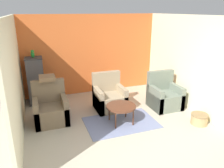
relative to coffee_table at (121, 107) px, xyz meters
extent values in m
plane|color=#B2A893|center=(-0.08, -1.48, -0.41)|extent=(20.00, 20.00, 0.00)
cube|color=orange|center=(-0.08, 2.33, 0.82)|extent=(4.32, 0.06, 2.46)
cube|color=beige|center=(-2.21, 0.41, 0.82)|extent=(0.06, 3.77, 2.46)
cube|color=beige|center=(2.05, 0.41, 0.82)|extent=(0.06, 3.77, 2.46)
cube|color=slate|center=(0.00, 0.00, -0.40)|extent=(1.68, 1.11, 0.01)
cylinder|color=#512D1E|center=(0.00, 0.00, 0.02)|extent=(0.70, 0.70, 0.04)
cylinder|color=#512D1E|center=(-0.22, -0.22, -0.20)|extent=(0.04, 0.04, 0.41)
cylinder|color=#512D1E|center=(0.22, -0.22, -0.20)|extent=(0.04, 0.04, 0.41)
cylinder|color=#512D1E|center=(-0.22, 0.22, -0.20)|extent=(0.04, 0.04, 0.41)
cylinder|color=#512D1E|center=(0.22, 0.22, -0.20)|extent=(0.04, 0.04, 0.41)
cube|color=#7A664C|center=(-1.55, 0.59, -0.19)|extent=(0.77, 0.74, 0.44)
cube|color=#7A664C|center=(-1.55, 0.89, 0.30)|extent=(0.77, 0.14, 0.55)
cube|color=#7A664C|center=(-1.88, 0.59, -0.09)|extent=(0.12, 0.74, 0.63)
cube|color=#7A664C|center=(-1.22, 0.59, -0.09)|extent=(0.12, 0.74, 0.63)
cube|color=slate|center=(1.45, 0.39, -0.19)|extent=(0.77, 0.74, 0.44)
cube|color=slate|center=(1.45, 0.69, 0.30)|extent=(0.77, 0.14, 0.55)
cube|color=slate|center=(1.13, 0.39, -0.09)|extent=(0.12, 0.74, 0.63)
cube|color=slate|center=(1.78, 0.39, -0.09)|extent=(0.12, 0.74, 0.63)
cube|color=#9E896B|center=(0.00, 0.80, -0.19)|extent=(0.77, 0.74, 0.44)
cube|color=#9E896B|center=(0.00, 1.10, 0.30)|extent=(0.77, 0.14, 0.55)
cube|color=#9E896B|center=(-0.33, 0.80, -0.09)|extent=(0.12, 0.74, 0.63)
cube|color=#9E896B|center=(0.33, 0.80, -0.09)|extent=(0.12, 0.74, 0.63)
cube|color=#353539|center=(-1.82, 1.94, -0.37)|extent=(0.49, 0.49, 0.07)
cube|color=#4C4C51|center=(-1.82, 1.94, 0.28)|extent=(0.44, 0.44, 1.23)
cube|color=#353539|center=(-1.82, 1.94, 0.91)|extent=(0.47, 0.47, 0.03)
ellipsoid|color=#1E842D|center=(-1.82, 1.94, 1.00)|extent=(0.10, 0.13, 0.16)
sphere|color=#1E842D|center=(-1.82, 1.93, 1.10)|extent=(0.09, 0.09, 0.09)
cone|color=gold|center=(-1.82, 1.89, 1.09)|extent=(0.04, 0.04, 0.04)
cone|color=#1E842D|center=(-1.82, 2.00, 0.99)|extent=(0.05, 0.10, 0.14)
cylinder|color=brown|center=(-1.33, 1.89, -0.31)|extent=(0.21, 0.21, 0.19)
cylinder|color=brown|center=(-1.33, 1.89, -0.10)|extent=(0.03, 0.03, 0.24)
sphere|color=#566B47|center=(-1.33, 1.89, 0.13)|extent=(0.30, 0.30, 0.30)
sphere|color=#566B47|center=(-1.41, 1.92, 0.08)|extent=(0.18, 0.18, 0.18)
sphere|color=#566B47|center=(-1.25, 1.87, 0.09)|extent=(0.17, 0.17, 0.17)
cylinder|color=tan|center=(1.72, -0.68, -0.28)|extent=(0.38, 0.38, 0.25)
cylinder|color=olive|center=(1.72, -0.68, -0.17)|extent=(0.40, 0.40, 0.02)
cube|color=#846647|center=(-1.55, 0.89, 0.63)|extent=(0.37, 0.37, 0.10)
camera|label=1|loc=(-1.78, -4.30, 2.17)|focal=35.00mm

